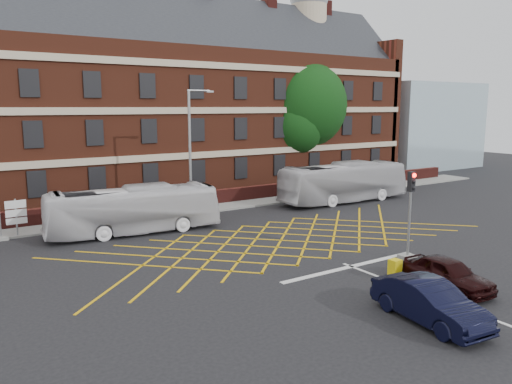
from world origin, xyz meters
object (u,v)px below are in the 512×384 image
bus_left (134,210)px  utility_cabinet (395,269)px  street_lamp (191,176)px  traffic_light_near (409,224)px  car_maroon (448,274)px  deciduous_tree (302,111)px  car_navy (429,302)px  bus_right (344,182)px  direction_signs (16,213)px

bus_left → utility_cabinet: 15.29m
street_lamp → bus_left: bearing=-158.9°
bus_left → traffic_light_near: 15.33m
traffic_light_near → utility_cabinet: 3.48m
car_maroon → street_lamp: size_ratio=0.46×
deciduous_tree → traffic_light_near: size_ratio=2.72×
utility_cabinet → car_navy: bearing=-123.5°
car_maroon → utility_cabinet: size_ratio=4.41×
traffic_light_near → utility_cabinet: size_ratio=4.89×
car_navy → car_maroon: car_navy is taller
bus_right → car_maroon: bus_right is taller
car_maroon → direction_signs: size_ratio=1.75×
direction_signs → utility_cabinet: (12.41, -16.50, -0.94)m
deciduous_tree → direction_signs: 27.69m
bus_left → car_maroon: (7.44, -15.75, -0.73)m
traffic_light_near → direction_signs: traffic_light_near is taller
car_navy → traffic_light_near: bearing=51.6°
deciduous_tree → car_navy: bearing=-120.5°
bus_left → utility_cabinet: bus_left is taller
street_lamp → utility_cabinet: bearing=-82.9°
bus_right → car_maroon: (-9.50, -16.18, -0.87)m
bus_right → traffic_light_near: size_ratio=2.57×
car_maroon → street_lamp: bearing=102.6°
bus_right → direction_signs: bearing=86.1°
bus_right → street_lamp: size_ratio=1.31×
car_maroon → street_lamp: (-2.82, 17.54, 2.18)m
deciduous_tree → traffic_light_near: (-10.97, -22.12, -5.09)m
bus_right → deciduous_tree: bearing=-17.6°
traffic_light_near → deciduous_tree: bearing=63.6°
bus_left → traffic_light_near: bearing=-136.4°
car_navy → car_maroon: bearing=32.6°
car_navy → direction_signs: 22.46m
bus_right → traffic_light_near: traffic_light_near is taller
traffic_light_near → direction_signs: size_ratio=1.94×
bus_right → deciduous_tree: 11.43m
car_navy → utility_cabinet: size_ratio=5.02×
bus_right → car_navy: bearing=146.2°
car_navy → bus_right: bearing=60.6°
bus_right → car_navy: size_ratio=2.50×
bus_left → street_lamp: 5.16m
direction_signs → street_lamp: bearing=-5.1°
car_navy → traffic_light_near: traffic_light_near is taller
car_navy → deciduous_tree: size_ratio=0.38×
bus_right → traffic_light_near: (-7.60, -12.58, 0.24)m
deciduous_tree → car_maroon: bearing=-116.6°
bus_left → street_lamp: size_ratio=1.19×
utility_cabinet → bus_left: bearing=115.5°
bus_right → deciduous_tree: (3.37, 9.54, 5.32)m
bus_right → car_maroon: size_ratio=2.85×
bus_left → deciduous_tree: deciduous_tree is taller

